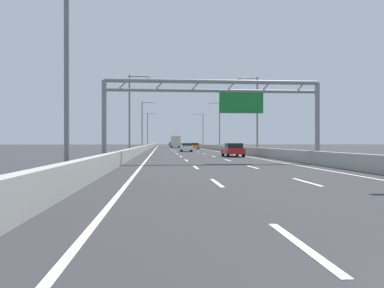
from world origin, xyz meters
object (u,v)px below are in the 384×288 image
Objects in this scene: streetlamp_left_distant at (148,128)px; red_car at (233,150)px; sign_gantry at (217,99)px; streetlamp_left_mid at (131,110)px; streetlamp_right_far at (218,123)px; orange_car at (195,146)px; white_car at (186,147)px; box_truck at (175,141)px; streetlamp_left_far at (143,123)px; streetlamp_right_distant at (202,128)px; blue_car at (171,144)px; streetlamp_left_near at (73,46)px; streetlamp_right_mid at (255,111)px.

streetlamp_left_distant reaches higher than red_car.
streetlamp_left_mid is at bearing 114.79° from sign_gantry.
orange_car is (-4.03, 8.30, -4.68)m from streetlamp_right_far.
box_truck reaches higher than white_car.
white_car is 44.12m from box_truck.
red_car reaches higher than orange_car.
streetlamp_left_mid reaches higher than red_car.
orange_car is at bearing 90.47° from red_car.
streetlamp_left_far is 1.00× the size of streetlamp_right_distant.
blue_car is at bearing 85.71° from streetlamp_left_mid.
streetlamp_right_far is at bearing -76.31° from box_truck.
white_car is (7.64, -43.62, -4.66)m from streetlamp_left_distant.
white_car is (7.64, 47.00, -4.66)m from streetlamp_left_near.
box_truck is (-0.18, 44.10, 1.01)m from white_car.
sign_gantry is at bearing -80.64° from streetlamp_left_far.
streetlamp_right_far is at bearing 63.70° from streetlamp_left_mid.
white_car is (-0.11, 33.56, -4.12)m from sign_gantry.
streetlamp_right_mid reaches higher than box_truck.
streetlamp_right_far reaches higher than red_car.
streetlamp_right_distant is at bearing -77.87° from blue_car.
orange_car is at bearing 81.45° from white_car.
orange_car is (3.15, 55.28, -4.14)m from sign_gantry.
white_car is at bearing -118.55° from streetlamp_right_far.
box_truck is (0.24, -35.38, 1.00)m from blue_car.
streetlamp_left_near is 1.00× the size of streetlamp_right_far.
box_truck is at bearing 90.24° from white_car.
orange_car is at bearing 80.99° from streetlamp_left_near.
streetlamp_right_mid is 62.23m from streetlamp_left_distant.
sign_gantry is 47.53m from streetlamp_right_far.
streetlamp_right_far is 15.96m from white_car.
streetlamp_left_far is at bearing 119.65° from white_car.
streetlamp_left_mid is 96.66m from blue_car.
streetlamp_left_mid is 1.06× the size of box_truck.
streetlamp_right_mid is 18.89m from white_car.
box_truck is (7.45, 91.10, -3.66)m from streetlamp_left_near.
blue_car is (-7.71, 96.28, -4.66)m from streetlamp_right_mid.
streetlamp_left_near is 1.00× the size of streetlamp_left_distant.
white_car is at bearing 113.48° from streetlamp_right_mid.
streetlamp_left_near is at bearing -93.27° from blue_car.
streetlamp_left_far and streetlamp_left_distant have the same top height.
sign_gantry is 18.25m from streetlamp_right_mid.
streetlamp_left_far is at bearing -142.71° from orange_car.
streetlamp_left_distant reaches higher than blue_car.
orange_car is at bearing -63.55° from streetlamp_left_distant.
box_truck reaches higher than blue_car.
streetlamp_left_near is 1.06× the size of box_truck.
streetlamp_left_near is 1.00× the size of streetlamp_right_mid.
red_car is at bearing 73.53° from sign_gantry.
streetlamp_right_distant is 22.76m from orange_car.
blue_car is 0.47× the size of box_truck.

